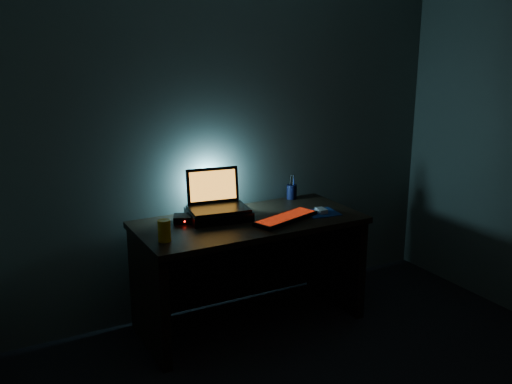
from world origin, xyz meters
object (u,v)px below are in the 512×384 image
at_px(laptop, 216,199).
at_px(pen_cup, 292,192).
at_px(keyboard, 286,218).
at_px(mouse, 321,210).
at_px(juice_glass, 164,231).
at_px(router, 185,219).

relative_size(laptop, pen_cup, 3.87).
bearing_deg(keyboard, mouse, -13.52).
xyz_separation_m(keyboard, mouse, (0.30, 0.03, 0.00)).
distance_m(mouse, juice_glass, 1.14).
relative_size(pen_cup, router, 0.60).
xyz_separation_m(mouse, router, (-0.90, 0.25, 0.01)).
distance_m(keyboard, pen_cup, 0.53).
bearing_deg(router, mouse, 7.16).
bearing_deg(laptop, mouse, -13.96).
distance_m(laptop, pen_cup, 0.69).
bearing_deg(mouse, juice_glass, -172.24).
bearing_deg(juice_glass, pen_cup, 20.67).
bearing_deg(juice_glass, mouse, 1.43).
xyz_separation_m(laptop, pen_cup, (0.68, 0.14, -0.07)).
height_order(keyboard, juice_glass, juice_glass).
bearing_deg(router, keyboard, -1.97).
bearing_deg(keyboard, juice_glass, 161.66).
bearing_deg(router, juice_glass, -107.72).
bearing_deg(pen_cup, keyboard, -125.73).
xyz_separation_m(mouse, juice_glass, (-1.14, -0.03, 0.05)).
height_order(laptop, router, laptop).
height_order(mouse, pen_cup, pen_cup).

